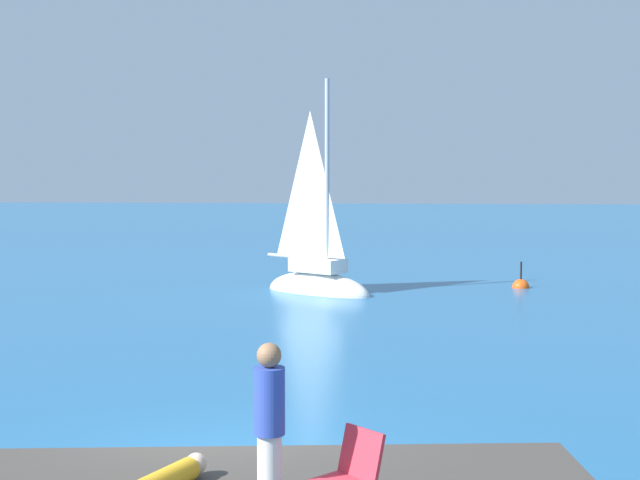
{
  "coord_description": "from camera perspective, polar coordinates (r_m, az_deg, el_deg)",
  "views": [
    {
      "loc": [
        2.07,
        -11.14,
        3.97
      ],
      "look_at": [
        0.28,
        12.62,
        1.95
      ],
      "focal_mm": 49.75,
      "sensor_mm": 36.0,
      "label": 1
    }
  ],
  "objects": [
    {
      "name": "ground_plane",
      "position": [
        12.01,
        -6.07,
        -14.48
      ],
      "size": [
        160.0,
        160.0,
        0.0
      ],
      "primitive_type": "plane",
      "color": "#236093"
    },
    {
      "name": "sailboat_near",
      "position": [
        27.59,
        -0.17,
        -2.59
      ],
      "size": [
        3.89,
        3.16,
        7.23
      ],
      "rotation": [
        0.0,
        0.0,
        5.71
      ],
      "color": "white",
      "rests_on": "ground"
    },
    {
      "name": "person_standing",
      "position": [
        8.03,
        -3.27,
        -11.91
      ],
      "size": [
        0.28,
        0.28,
        1.62
      ],
      "rotation": [
        0.0,
        0.0,
        4.03
      ],
      "color": "white",
      "rests_on": "shore_ledge"
    },
    {
      "name": "beach_chair",
      "position": [
        8.2,
        1.92,
        -14.65
      ],
      "size": [
        0.76,
        0.76,
        0.8
      ],
      "rotation": [
        0.0,
        0.0,
        3.94
      ],
      "color": "#E03342",
      "rests_on": "shore_ledge"
    },
    {
      "name": "marker_buoy",
      "position": [
        29.46,
        12.79,
        -3.0
      ],
      "size": [
        0.56,
        0.56,
        1.13
      ],
      "color": "#EA5114",
      "rests_on": "ground"
    }
  ]
}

